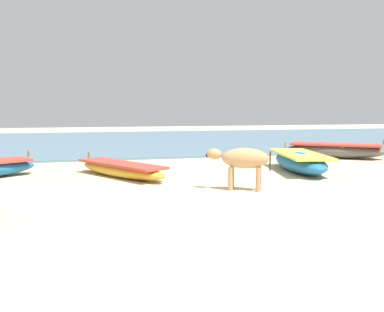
% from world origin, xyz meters
% --- Properties ---
extents(ground, '(80.00, 80.00, 0.00)m').
position_xyz_m(ground, '(0.00, 0.00, 0.00)').
color(ground, beige).
extents(sea_water, '(60.00, 20.00, 0.08)m').
position_xyz_m(sea_water, '(0.00, 17.92, 0.04)').
color(sea_water, slate).
rests_on(sea_water, ground).
extents(fishing_boat_1, '(2.56, 3.65, 0.60)m').
position_xyz_m(fishing_boat_1, '(-1.84, 3.97, 0.22)').
color(fishing_boat_1, gold).
rests_on(fishing_boat_1, ground).
extents(fishing_boat_2, '(1.97, 3.87, 0.78)m').
position_xyz_m(fishing_boat_2, '(3.63, 3.60, 0.31)').
color(fishing_boat_2, '#1E669E').
rests_on(fishing_boat_2, ground).
extents(fishing_boat_3, '(3.78, 3.26, 0.78)m').
position_xyz_m(fishing_boat_3, '(6.85, 6.55, 0.31)').
color(fishing_boat_3, '#5B5651').
rests_on(fishing_boat_3, ground).
extents(cow_adult_tan, '(1.46, 1.00, 1.01)m').
position_xyz_m(cow_adult_tan, '(0.75, 1.19, 0.72)').
color(cow_adult_tan, tan).
rests_on(cow_adult_tan, ground).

